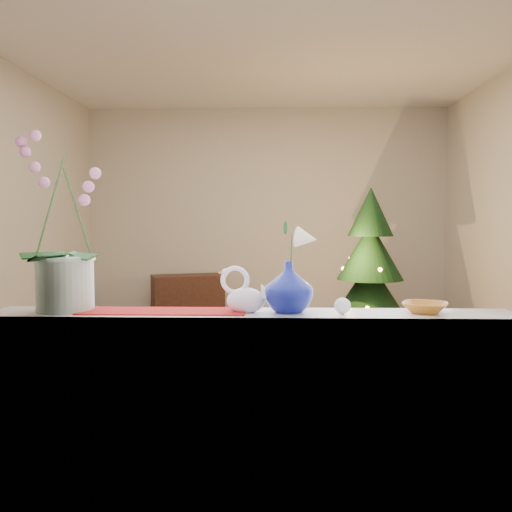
{
  "coord_description": "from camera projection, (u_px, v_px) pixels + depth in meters",
  "views": [
    {
      "loc": [
        0.08,
        -4.74,
        1.31
      ],
      "look_at": [
        -0.02,
        -1.4,
        1.09
      ],
      "focal_mm": 40.0,
      "sensor_mm": 36.0,
      "label": 1
    }
  ],
  "objects": [
    {
      "name": "ground",
      "position": [
        263.0,
        374.0,
        4.82
      ],
      "size": [
        5.0,
        5.0,
        0.0
      ],
      "primitive_type": "plane",
      "color": "#372216",
      "rests_on": "ground"
    },
    {
      "name": "wall_back",
      "position": [
        266.0,
        216.0,
        7.22
      ],
      "size": [
        4.5,
        0.1,
        2.7
      ],
      "primitive_type": "cube",
      "color": "beige",
      "rests_on": "ground"
    },
    {
      "name": "wall_front",
      "position": [
        252.0,
        209.0,
        2.24
      ],
      "size": [
        4.5,
        0.1,
        2.7
      ],
      "primitive_type": "cube",
      "color": "beige",
      "rests_on": "ground"
    },
    {
      "name": "ceiling",
      "position": [
        263.0,
        48.0,
        4.64
      ],
      "size": [
        5.0,
        5.0,
        0.0
      ],
      "primitive_type": "plane",
      "color": "white",
      "rests_on": "wall_back"
    },
    {
      "name": "window_apron",
      "position": [
        252.0,
        432.0,
        2.33
      ],
      "size": [
        2.2,
        0.08,
        0.88
      ],
      "primitive_type": "cube",
      "color": "white",
      "rests_on": "ground"
    },
    {
      "name": "windowsill",
      "position": [
        253.0,
        317.0,
        2.39
      ],
      "size": [
        2.2,
        0.26,
        0.04
      ],
      "primitive_type": "cube",
      "color": "white",
      "rests_on": "window_apron"
    },
    {
      "name": "window_frame",
      "position": [
        252.0,
        120.0,
        2.24
      ],
      "size": [
        2.22,
        0.06,
        1.6
      ],
      "primitive_type": null,
      "color": "white",
      "rests_on": "windowsill"
    },
    {
      "name": "runner",
      "position": [
        163.0,
        311.0,
        2.4
      ],
      "size": [
        0.7,
        0.2,
        0.01
      ],
      "primitive_type": "cube",
      "color": "maroon",
      "rests_on": "windowsill"
    },
    {
      "name": "orchid_pot",
      "position": [
        63.0,
        221.0,
        2.41
      ],
      "size": [
        0.31,
        0.31,
        0.77
      ],
      "primitive_type": null,
      "rotation": [
        0.0,
        0.0,
        -0.2
      ],
      "color": "white",
      "rests_on": "windowsill"
    },
    {
      "name": "swan",
      "position": [
        246.0,
        291.0,
        2.38
      ],
      "size": [
        0.24,
        0.15,
        0.18
      ],
      "primitive_type": null,
      "rotation": [
        0.0,
        0.0,
        -0.26
      ],
      "color": "white",
      "rests_on": "windowsill"
    },
    {
      "name": "blue_vase",
      "position": [
        289.0,
        283.0,
        2.39
      ],
      "size": [
        0.28,
        0.28,
        0.25
      ],
      "primitive_type": "imported",
      "rotation": [
        0.0,
        0.0,
        -0.22
      ],
      "color": "navy",
      "rests_on": "windowsill"
    },
    {
      "name": "lily",
      "position": [
        289.0,
        232.0,
        2.37
      ],
      "size": [
        0.14,
        0.08,
        0.19
      ],
      "primitive_type": null,
      "color": "white",
      "rests_on": "blue_vase"
    },
    {
      "name": "paperweight",
      "position": [
        343.0,
        306.0,
        2.35
      ],
      "size": [
        0.09,
        0.09,
        0.07
      ],
      "primitive_type": "sphere",
      "rotation": [
        0.0,
        0.0,
        -0.38
      ],
      "color": "white",
      "rests_on": "windowsill"
    },
    {
      "name": "amber_dish",
      "position": [
        425.0,
        308.0,
        2.37
      ],
      "size": [
        0.21,
        0.21,
        0.04
      ],
      "primitive_type": "imported",
      "rotation": [
        0.0,
        0.0,
        -0.4
      ],
      "color": "#AE6C1F",
      "rests_on": "windowsill"
    },
    {
      "name": "xmas_tree",
      "position": [
        370.0,
        267.0,
        5.85
      ],
      "size": [
        1.13,
        1.13,
        1.64
      ],
      "primitive_type": null,
      "rotation": [
        0.0,
        0.0,
        -0.33
      ],
      "color": "black",
      "rests_on": "ground"
    },
    {
      "name": "side_table",
      "position": [
        188.0,
        301.0,
        6.95
      ],
      "size": [
        0.93,
        0.67,
        0.63
      ],
      "primitive_type": "cube",
      "rotation": [
        0.0,
        0.0,
        0.34
      ],
      "color": "black",
      "rests_on": "ground"
    }
  ]
}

